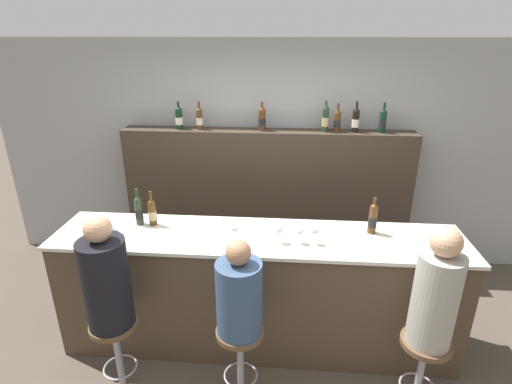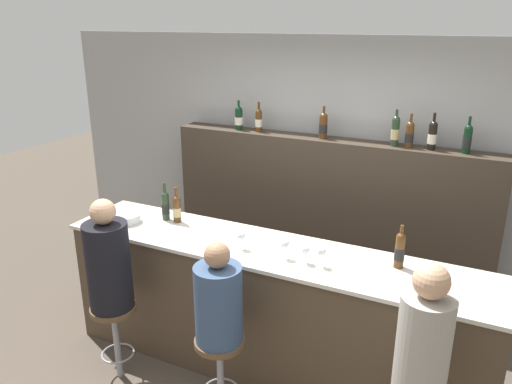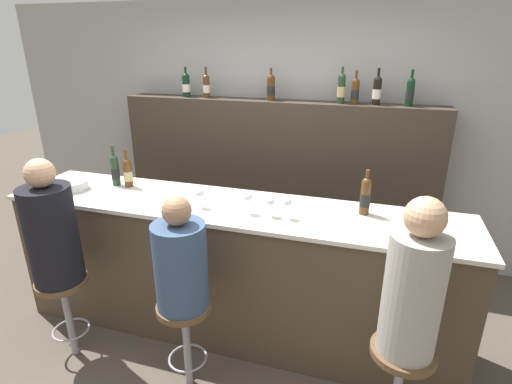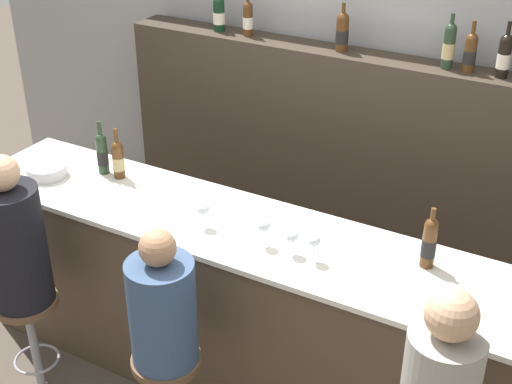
# 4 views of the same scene
# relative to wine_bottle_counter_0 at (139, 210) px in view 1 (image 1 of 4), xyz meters

# --- Properties ---
(ground_plane) EXTENTS (16.00, 16.00, 0.00)m
(ground_plane) POSITION_rel_wine_bottle_counter_0_xyz_m (1.04, -0.45, -1.22)
(ground_plane) COLOR #4C4238
(wall_back) EXTENTS (6.40, 0.05, 2.60)m
(wall_back) POSITION_rel_wine_bottle_counter_0_xyz_m (1.04, 1.43, 0.08)
(wall_back) COLOR #9E9E9E
(wall_back) RESTS_ON ground_plane
(bar_counter) EXTENTS (3.40, 0.68, 1.09)m
(bar_counter) POSITION_rel_wine_bottle_counter_0_xyz_m (1.04, -0.13, -0.67)
(bar_counter) COLOR #473828
(bar_counter) RESTS_ON ground_plane
(back_bar_cabinet) EXTENTS (3.19, 0.28, 1.66)m
(back_bar_cabinet) POSITION_rel_wine_bottle_counter_0_xyz_m (1.04, 1.21, -0.39)
(back_bar_cabinet) COLOR #382D23
(back_bar_cabinet) RESTS_ON ground_plane
(wine_bottle_counter_0) EXTENTS (0.07, 0.07, 0.33)m
(wine_bottle_counter_0) POSITION_rel_wine_bottle_counter_0_xyz_m (0.00, 0.00, 0.00)
(wine_bottle_counter_0) COLOR #233823
(wine_bottle_counter_0) RESTS_ON bar_counter
(wine_bottle_counter_1) EXTENTS (0.07, 0.07, 0.31)m
(wine_bottle_counter_1) POSITION_rel_wine_bottle_counter_0_xyz_m (0.12, -0.00, -0.01)
(wine_bottle_counter_1) COLOR #4C2D14
(wine_bottle_counter_1) RESTS_ON bar_counter
(wine_bottle_counter_2) EXTENTS (0.07, 0.07, 0.32)m
(wine_bottle_counter_2) POSITION_rel_wine_bottle_counter_0_xyz_m (1.98, -0.00, 0.00)
(wine_bottle_counter_2) COLOR #4C2D14
(wine_bottle_counter_2) RESTS_ON bar_counter
(wine_bottle_backbar_0) EXTENTS (0.08, 0.08, 0.30)m
(wine_bottle_backbar_0) POSITION_rel_wine_bottle_counter_0_xyz_m (0.08, 1.21, 0.56)
(wine_bottle_backbar_0) COLOR black
(wine_bottle_backbar_0) RESTS_ON back_bar_cabinet
(wine_bottle_backbar_1) EXTENTS (0.07, 0.07, 0.30)m
(wine_bottle_backbar_1) POSITION_rel_wine_bottle_counter_0_xyz_m (0.30, 1.21, 0.56)
(wine_bottle_backbar_1) COLOR #4C2D14
(wine_bottle_backbar_1) RESTS_ON back_bar_cabinet
(wine_bottle_backbar_2) EXTENTS (0.08, 0.08, 0.30)m
(wine_bottle_backbar_2) POSITION_rel_wine_bottle_counter_0_xyz_m (0.98, 1.21, 0.56)
(wine_bottle_backbar_2) COLOR #4C2D14
(wine_bottle_backbar_2) RESTS_ON back_bar_cabinet
(wine_bottle_backbar_3) EXTENTS (0.07, 0.07, 0.33)m
(wine_bottle_backbar_3) POSITION_rel_wine_bottle_counter_0_xyz_m (1.65, 1.21, 0.58)
(wine_bottle_backbar_3) COLOR #233823
(wine_bottle_backbar_3) RESTS_ON back_bar_cabinet
(wine_bottle_backbar_4) EXTENTS (0.07, 0.07, 0.30)m
(wine_bottle_backbar_4) POSITION_rel_wine_bottle_counter_0_xyz_m (1.78, 1.21, 0.56)
(wine_bottle_backbar_4) COLOR #4C2D14
(wine_bottle_backbar_4) RESTS_ON back_bar_cabinet
(wine_bottle_backbar_5) EXTENTS (0.07, 0.07, 0.32)m
(wine_bottle_backbar_5) POSITION_rel_wine_bottle_counter_0_xyz_m (1.97, 1.21, 0.57)
(wine_bottle_backbar_5) COLOR black
(wine_bottle_backbar_5) RESTS_ON back_bar_cabinet
(wine_bottle_backbar_6) EXTENTS (0.07, 0.07, 0.31)m
(wine_bottle_backbar_6) POSITION_rel_wine_bottle_counter_0_xyz_m (2.25, 1.21, 0.56)
(wine_bottle_backbar_6) COLOR black
(wine_bottle_backbar_6) RESTS_ON back_bar_cabinet
(wine_glass_0) EXTENTS (0.07, 0.07, 0.14)m
(wine_glass_0) POSITION_rel_wine_bottle_counter_0_xyz_m (0.86, -0.23, -0.03)
(wine_glass_0) COLOR silver
(wine_glass_0) RESTS_ON bar_counter
(wine_glass_1) EXTENTS (0.07, 0.07, 0.15)m
(wine_glass_1) POSITION_rel_wine_bottle_counter_0_xyz_m (1.22, -0.23, -0.02)
(wine_glass_1) COLOR silver
(wine_glass_1) RESTS_ON bar_counter
(wine_glass_2) EXTENTS (0.07, 0.07, 0.14)m
(wine_glass_2) POSITION_rel_wine_bottle_counter_0_xyz_m (1.37, -0.23, -0.03)
(wine_glass_2) COLOR silver
(wine_glass_2) RESTS_ON bar_counter
(wine_glass_3) EXTENTS (0.06, 0.06, 0.15)m
(wine_glass_3) POSITION_rel_wine_bottle_counter_0_xyz_m (1.49, -0.23, -0.02)
(wine_glass_3) COLOR silver
(wine_glass_3) RESTS_ON bar_counter
(metal_bowl) EXTENTS (0.24, 0.24, 0.07)m
(metal_bowl) POSITION_rel_wine_bottle_counter_0_xyz_m (-0.27, -0.20, -0.10)
(metal_bowl) COLOR #B7B7BC
(metal_bowl) RESTS_ON bar_counter
(bar_stool_left) EXTENTS (0.35, 0.35, 0.64)m
(bar_stool_left) POSITION_rel_wine_bottle_counter_0_xyz_m (0.01, -0.75, -0.72)
(bar_stool_left) COLOR gray
(bar_stool_left) RESTS_ON ground_plane
(guest_seated_left) EXTENTS (0.33, 0.33, 0.87)m
(guest_seated_left) POSITION_rel_wine_bottle_counter_0_xyz_m (0.01, -0.75, -0.20)
(guest_seated_left) COLOR black
(guest_seated_left) RESTS_ON bar_stool_left
(bar_stool_middle) EXTENTS (0.35, 0.35, 0.64)m
(bar_stool_middle) POSITION_rel_wine_bottle_counter_0_xyz_m (0.96, -0.75, -0.72)
(bar_stool_middle) COLOR gray
(bar_stool_middle) RESTS_ON ground_plane
(guest_seated_middle) EXTENTS (0.33, 0.33, 0.73)m
(guest_seated_middle) POSITION_rel_wine_bottle_counter_0_xyz_m (0.96, -0.75, -0.27)
(guest_seated_middle) COLOR #334766
(guest_seated_middle) RESTS_ON bar_stool_middle
(bar_stool_right) EXTENTS (0.35, 0.35, 0.64)m
(bar_stool_right) POSITION_rel_wine_bottle_counter_0_xyz_m (2.27, -0.75, -0.72)
(bar_stool_right) COLOR gray
(bar_stool_right) RESTS_ON ground_plane
(guest_seated_right) EXTENTS (0.30, 0.30, 0.88)m
(guest_seated_right) POSITION_rel_wine_bottle_counter_0_xyz_m (2.27, -0.75, -0.18)
(guest_seated_right) COLOR gray
(guest_seated_right) RESTS_ON bar_stool_right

